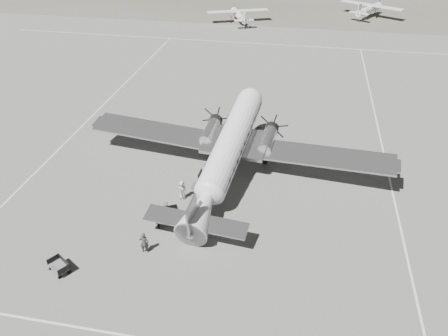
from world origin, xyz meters
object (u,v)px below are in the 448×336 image
(light_plane_right, at_px, (370,10))
(baggage_cart_near, at_px, (167,216))
(ramp_agent, at_px, (167,212))
(passenger, at_px, (182,190))
(dc3_airliner, at_px, (229,151))
(light_plane_left, at_px, (238,16))
(ground_crew, at_px, (144,243))
(baggage_cart_far, at_px, (59,267))

(light_plane_right, bearing_deg, baggage_cart_near, -77.45)
(baggage_cart_near, relative_size, ramp_agent, 1.07)
(ramp_agent, bearing_deg, passenger, 21.68)
(baggage_cart_near, bearing_deg, light_plane_right, 43.58)
(dc3_airliner, xyz_separation_m, baggage_cart_near, (-3.37, -6.67, -2.03))
(light_plane_left, bearing_deg, ground_crew, -109.57)
(dc3_airliner, bearing_deg, ramp_agent, -110.91)
(dc3_airliner, bearing_deg, light_plane_left, 104.37)
(dc3_airliner, height_order, baggage_cart_far, dc3_airliner)
(light_plane_right, relative_size, baggage_cart_near, 6.34)
(light_plane_right, bearing_deg, light_plane_left, -130.66)
(light_plane_right, height_order, ramp_agent, light_plane_right)
(light_plane_left, height_order, ramp_agent, light_plane_left)
(baggage_cart_near, distance_m, ramp_agent, 0.36)
(ground_crew, bearing_deg, ramp_agent, -109.05)
(light_plane_right, bearing_deg, ground_crew, -77.11)
(baggage_cart_far, height_order, passenger, passenger)
(light_plane_left, distance_m, light_plane_right, 24.95)
(dc3_airliner, height_order, light_plane_left, dc3_airliner)
(light_plane_left, xyz_separation_m, light_plane_right, (23.47, 8.46, 0.09))
(dc3_airliner, bearing_deg, ground_crew, -105.54)
(baggage_cart_far, xyz_separation_m, ramp_agent, (5.34, 6.05, 0.48))
(passenger, bearing_deg, light_plane_right, -0.33)
(ground_crew, distance_m, ramp_agent, 3.35)
(baggage_cart_far, height_order, ground_crew, ground_crew)
(passenger, bearing_deg, baggage_cart_near, -168.91)
(ground_crew, height_order, passenger, ground_crew)
(ramp_agent, distance_m, passenger, 3.02)
(baggage_cart_far, height_order, ramp_agent, ramp_agent)
(light_plane_left, height_order, ground_crew, light_plane_left)
(passenger, bearing_deg, ground_crew, -170.80)
(baggage_cart_far, bearing_deg, ramp_agent, 80.99)
(light_plane_left, xyz_separation_m, baggage_cart_near, (3.83, -55.95, -0.62))
(dc3_airliner, relative_size, light_plane_right, 2.24)
(light_plane_left, height_order, baggage_cart_far, light_plane_left)
(baggage_cart_near, xyz_separation_m, baggage_cart_far, (-5.33, -5.99, -0.12))
(light_plane_left, xyz_separation_m, baggage_cart_far, (-1.50, -61.94, -0.74))
(light_plane_right, xyz_separation_m, ground_crew, (-20.20, -67.66, -0.42))
(light_plane_right, distance_m, passenger, 64.33)
(dc3_airliner, xyz_separation_m, light_plane_right, (16.27, 57.74, -1.32))
(dc3_airliner, height_order, passenger, dc3_airliner)
(ground_crew, bearing_deg, dc3_airliner, -121.00)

